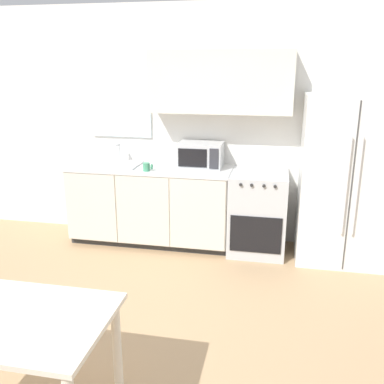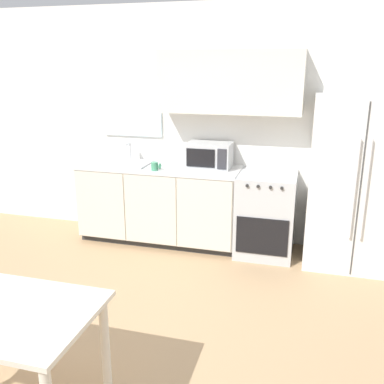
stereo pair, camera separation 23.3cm
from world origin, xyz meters
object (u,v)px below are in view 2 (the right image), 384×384
Objects in this scene: oven_range at (266,214)px; coffee_mug at (155,166)px; microwave at (209,155)px; refrigerator at (356,184)px.

coffee_mug reaches higher than oven_range.
microwave is at bearing 29.13° from coffee_mug.
refrigerator reaches higher than microwave.
refrigerator is at bearing -1.27° from oven_range.
microwave is at bearing 175.03° from refrigerator.
microwave is (-0.67, 0.12, 0.60)m from oven_range.
oven_range is 1.33m from coffee_mug.
microwave is 4.56× the size of coffee_mug.
oven_range is 0.52× the size of refrigerator.
coffee_mug is (-1.22, -0.18, 0.51)m from oven_range.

